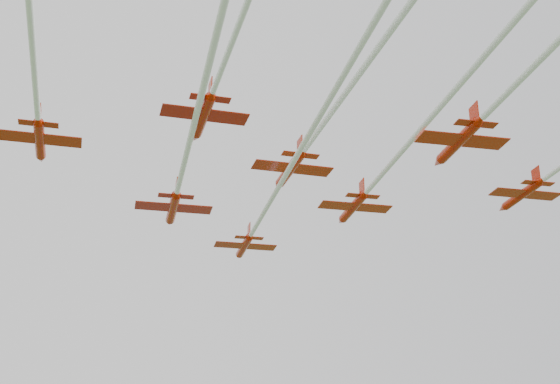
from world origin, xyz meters
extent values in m
cylinder|color=#B21700|center=(0.34, 12.65, 52.98)|extent=(1.23, 8.26, 1.07)
cone|color=#B21700|center=(0.44, 17.64, 52.98)|extent=(1.10, 1.77, 1.07)
cone|color=#B21700|center=(0.24, 7.95, 52.98)|extent=(0.99, 1.18, 0.97)
ellipsoid|color=black|center=(0.38, 14.59, 53.37)|extent=(0.43, 0.93, 0.31)
cube|color=#B21700|center=(0.32, 11.87, 52.74)|extent=(8.58, 2.69, 0.10)
cube|color=#B21700|center=(0.26, 8.87, 52.98)|extent=(3.90, 1.24, 0.08)
cube|color=#B21700|center=(0.27, 9.06, 54.05)|extent=(0.13, 1.75, 1.94)
cylinder|color=silver|center=(-0.33, -20.62, 52.94)|extent=(1.71, 56.08, 0.58)
cylinder|color=#B21700|center=(-10.78, 2.67, 54.07)|extent=(1.41, 9.21, 1.19)
cone|color=#B21700|center=(-10.65, 8.23, 54.07)|extent=(1.23, 1.97, 1.19)
cone|color=#B21700|center=(-10.91, -2.57, 54.07)|extent=(1.11, 1.32, 1.08)
ellipsoid|color=black|center=(-10.73, 4.83, 54.51)|extent=(0.48, 1.04, 0.35)
cube|color=#B21700|center=(-10.81, 1.81, 53.80)|extent=(9.57, 3.04, 0.11)
cube|color=#B21700|center=(-10.89, -1.54, 54.07)|extent=(4.35, 1.40, 0.09)
cube|color=#B21700|center=(-10.88, -1.33, 55.26)|extent=(0.15, 1.95, 2.16)
cylinder|color=silver|center=(-11.57, -30.10, 54.02)|extent=(1.94, 53.90, 0.65)
cylinder|color=#B21700|center=(12.72, 1.48, 55.81)|extent=(1.39, 9.13, 1.18)
cone|color=#B21700|center=(12.85, 6.99, 55.81)|extent=(1.22, 1.95, 1.18)
cone|color=#B21700|center=(12.60, -3.71, 55.81)|extent=(1.10, 1.31, 1.07)
ellipsoid|color=black|center=(12.77, 3.62, 56.24)|extent=(0.47, 1.03, 0.34)
cube|color=#B21700|center=(12.70, 0.62, 55.54)|extent=(9.48, 3.00, 0.11)
cube|color=#B21700|center=(12.63, -2.70, 55.81)|extent=(4.31, 1.38, 0.09)
cube|color=#B21700|center=(12.63, -2.48, 56.99)|extent=(0.15, 1.93, 2.14)
cylinder|color=silver|center=(12.02, -29.12, 55.76)|extent=(1.79, 49.65, 0.64)
cylinder|color=#B21700|center=(-26.64, -9.80, 56.05)|extent=(1.22, 8.59, 1.11)
cone|color=#B21700|center=(-26.71, -4.61, 56.05)|extent=(1.13, 1.83, 1.11)
cone|color=#B21700|center=(-26.58, -14.70, 56.05)|extent=(1.03, 1.22, 1.01)
ellipsoid|color=black|center=(-26.67, -7.78, 56.45)|extent=(0.44, 0.96, 0.32)
cube|color=#B21700|center=(-26.63, -10.61, 55.80)|extent=(8.92, 2.74, 0.10)
cube|color=#B21700|center=(-26.59, -13.74, 56.05)|extent=(4.05, 1.26, 0.08)
cube|color=#B21700|center=(-26.59, -13.54, 57.16)|extent=(0.12, 1.82, 2.02)
cylinder|color=silver|center=(-26.34, -32.76, 56.00)|extent=(1.07, 35.02, 0.61)
cylinder|color=#B21700|center=(1.14, -10.49, 55.12)|extent=(1.41, 8.80, 1.13)
cone|color=#B21700|center=(0.97, -5.18, 55.12)|extent=(1.19, 1.89, 1.13)
cone|color=#B21700|center=(1.30, -15.48, 55.12)|extent=(1.07, 1.27, 1.03)
ellipsoid|color=black|center=(1.07, -8.42, 55.54)|extent=(0.46, 0.99, 0.33)
cube|color=#B21700|center=(1.17, -11.31, 54.87)|extent=(9.15, 2.97, 0.10)
cube|color=#B21700|center=(1.27, -14.50, 55.12)|extent=(4.16, 1.37, 0.08)
cube|color=#B21700|center=(1.26, -14.30, 56.26)|extent=(0.16, 1.86, 2.06)
cylinder|color=silver|center=(2.16, -42.24, 55.07)|extent=(2.30, 52.40, 0.62)
cylinder|color=#B21700|center=(30.77, -9.97, 54.89)|extent=(1.22, 8.33, 1.08)
cone|color=#B21700|center=(30.86, -4.93, 54.89)|extent=(1.11, 1.78, 1.08)
cone|color=#B21700|center=(30.69, -14.71, 54.89)|extent=(1.00, 1.19, 0.98)
ellipsoid|color=black|center=(30.81, -8.01, 55.28)|extent=(0.43, 0.94, 0.31)
cube|color=#B21700|center=(30.76, -10.75, 54.64)|extent=(8.65, 2.70, 0.10)
cube|color=#B21700|center=(30.70, -13.78, 54.89)|extent=(3.93, 1.24, 0.08)
cube|color=#B21700|center=(30.71, -13.59, 55.96)|extent=(0.13, 1.76, 1.96)
cylinder|color=#B21700|center=(-10.64, -22.65, 54.40)|extent=(1.26, 8.11, 1.05)
cone|color=#B21700|center=(-10.77, -17.75, 54.40)|extent=(1.09, 1.74, 1.05)
cone|color=#B21700|center=(-10.51, -27.26, 54.40)|extent=(0.98, 1.17, 0.95)
ellipsoid|color=black|center=(-10.69, -20.75, 54.78)|extent=(0.42, 0.91, 0.30)
cube|color=#B21700|center=(-10.62, -23.41, 54.16)|extent=(8.43, 2.70, 0.10)
cube|color=#B21700|center=(-10.54, -26.36, 54.40)|extent=(3.83, 1.24, 0.08)
cube|color=#B21700|center=(-10.54, -26.17, 55.45)|extent=(0.14, 1.71, 1.90)
cylinder|color=#B21700|center=(16.86, -21.42, 55.31)|extent=(1.47, 9.33, 1.20)
cone|color=#B21700|center=(17.02, -15.79, 55.31)|extent=(1.26, 2.00, 1.20)
cone|color=#B21700|center=(16.71, -26.73, 55.31)|extent=(1.13, 1.34, 1.09)
ellipsoid|color=black|center=(16.93, -19.23, 55.74)|extent=(0.49, 1.05, 0.35)
cube|color=#B21700|center=(16.84, -22.30, 55.03)|extent=(9.71, 3.12, 0.11)
cube|color=#B21700|center=(16.74, -25.69, 55.31)|extent=(4.41, 1.44, 0.09)
cube|color=#B21700|center=(16.75, -25.47, 56.51)|extent=(0.17, 1.97, 2.19)
camera|label=1|loc=(-19.16, -89.88, 19.73)|focal=50.00mm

